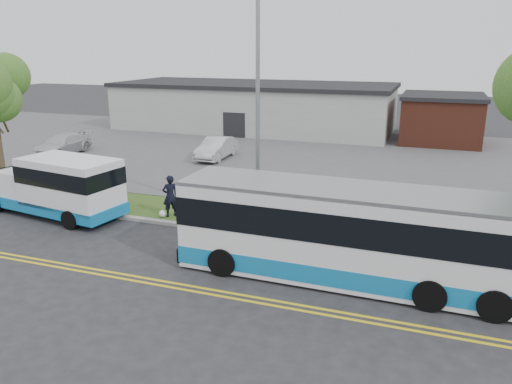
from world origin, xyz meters
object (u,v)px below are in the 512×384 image
at_px(transit_bus, 348,234).
at_px(pedestrian, 170,196).
at_px(parked_car_b, 63,144).
at_px(shuttle_bus, 60,185).
at_px(parked_car_a, 216,148).
at_px(streetlight_near, 257,104).

height_order(transit_bus, pedestrian, transit_bus).
height_order(transit_bus, parked_car_b, transit_bus).
height_order(shuttle_bus, pedestrian, shuttle_bus).
height_order(shuttle_bus, parked_car_a, shuttle_bus).
bearing_deg(streetlight_near, transit_bus, -42.17).
relative_size(pedestrian, parked_car_b, 0.40).
height_order(pedestrian, parked_car_b, pedestrian).
relative_size(streetlight_near, pedestrian, 4.94).
bearing_deg(pedestrian, transit_bus, 113.42).
xyz_separation_m(shuttle_bus, pedestrian, (4.89, 1.40, -0.42)).
xyz_separation_m(transit_bus, pedestrian, (-8.62, 3.47, -0.54)).
bearing_deg(parked_car_b, transit_bus, -30.13).
xyz_separation_m(pedestrian, parked_car_b, (-14.05, 9.47, -0.26)).
relative_size(transit_bus, pedestrian, 5.97).
bearing_deg(parked_car_a, pedestrian, -76.65).
xyz_separation_m(streetlight_near, transit_bus, (4.74, -4.29, -3.63)).
bearing_deg(transit_bus, parked_car_b, 151.02).
bearing_deg(parked_car_a, streetlight_near, -59.02).
distance_m(streetlight_near, shuttle_bus, 9.79).
xyz_separation_m(transit_bus, parked_car_a, (-11.70, 15.37, -0.77)).
relative_size(streetlight_near, parked_car_b, 1.95).
bearing_deg(transit_bus, pedestrian, 158.82).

